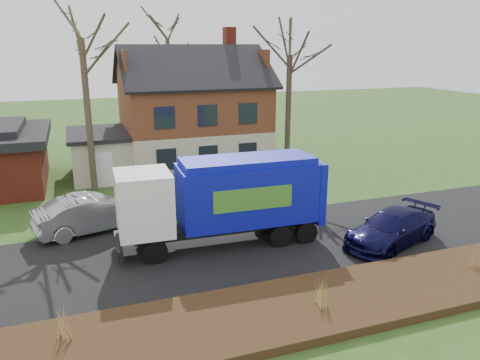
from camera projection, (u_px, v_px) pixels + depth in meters
name	position (u px, v px, depth m)	size (l,w,h in m)	color
ground	(230.00, 248.00, 19.34)	(120.00, 120.00, 0.00)	#274818
road	(230.00, 248.00, 19.34)	(80.00, 7.00, 0.02)	black
mulch_verge	(285.00, 312.00, 14.51)	(80.00, 3.50, 0.30)	black
main_house	(185.00, 108.00, 31.28)	(12.95, 8.95, 9.26)	beige
garbage_truck	(226.00, 196.00, 19.26)	(8.65, 2.58, 3.68)	black
silver_sedan	(93.00, 213.00, 21.00)	(1.78, 5.11, 1.68)	#989B9F
navy_wagon	(391.00, 228.00, 19.63)	(1.98, 4.87, 1.41)	black
tree_front_west	(79.00, 13.00, 24.32)	(3.96, 3.96, 11.77)	#463B2A
tree_front_east	(290.00, 34.00, 27.88)	(3.87, 3.87, 10.75)	#392E22
tree_back	(167.00, 23.00, 36.27)	(3.68, 3.68, 11.65)	#423328
grass_clump_west	(62.00, 323.00, 12.81)	(0.36, 0.30, 0.95)	tan
grass_clump_mid	(322.00, 293.00, 14.42)	(0.32, 0.26, 0.89)	tan
grass_clump_east	(474.00, 258.00, 16.92)	(0.31, 0.26, 0.78)	#AC844B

